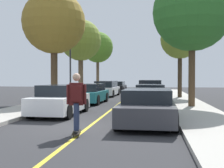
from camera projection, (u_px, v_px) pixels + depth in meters
name	position (u px, v px, depth m)	size (l,w,h in m)	color
ground	(88.00, 128.00, 9.73)	(80.00, 80.00, 0.00)	#2D2D30
sidewalk_right	(217.00, 129.00, 9.14)	(2.30, 56.00, 0.14)	#ADA89E
center_line	(107.00, 113.00, 13.69)	(0.12, 39.20, 0.01)	gold
parked_car_left_nearest	(61.00, 100.00, 13.09)	(1.89, 4.14, 1.36)	white
parked_car_left_near	(89.00, 93.00, 18.85)	(2.07, 4.12, 1.28)	#196066
parked_car_left_far	(107.00, 89.00, 25.90)	(1.97, 4.57, 1.36)	white
parked_car_left_farthest	(117.00, 87.00, 32.98)	(2.00, 4.71, 1.23)	black
parked_car_right_nearest	(148.00, 107.00, 10.59)	(2.06, 4.68, 1.27)	#38383D
parked_car_right_near	(150.00, 95.00, 17.44)	(1.98, 4.37, 1.27)	#38383D
parked_car_right_far	(151.00, 89.00, 23.07)	(2.13, 4.31, 1.48)	navy
parked_car_right_farthest	(151.00, 87.00, 29.71)	(1.97, 4.46, 1.31)	black
street_tree_left_nearest	(54.00, 23.00, 18.75)	(4.10, 4.10, 7.19)	#4C3823
street_tree_left_near	(81.00, 41.00, 25.63)	(3.66, 3.66, 6.68)	brown
street_tree_left_far	(98.00, 48.00, 33.45)	(3.57, 3.57, 6.82)	brown
street_tree_right_nearest	(192.00, 12.00, 15.47)	(4.21, 4.21, 7.18)	#4C3823
street_tree_right_near	(180.00, 40.00, 22.53)	(3.04, 3.04, 6.05)	#3D2D1E
streetlamp	(70.00, 59.00, 20.72)	(0.36, 0.24, 4.92)	#38383D
skateboard	(77.00, 132.00, 8.48)	(0.38, 0.87, 0.10)	black
skateboarder	(76.00, 99.00, 8.42)	(0.59, 0.71, 1.72)	black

